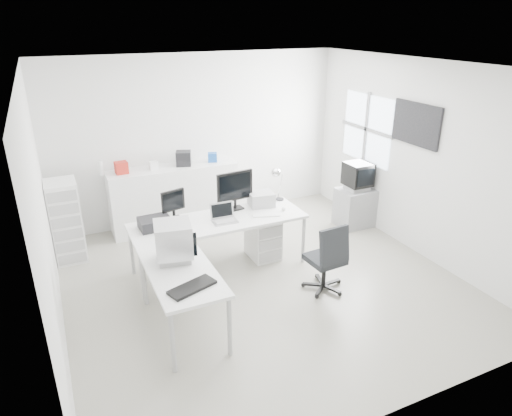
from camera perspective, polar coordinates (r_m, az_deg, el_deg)
name	(u,v)px	position (r m, az deg, el deg)	size (l,w,h in m)	color
floor	(262,281)	(6.26, 0.78, -9.13)	(5.00, 5.00, 0.01)	#B2B1A0
ceiling	(264,66)	(5.34, 0.95, 17.33)	(5.00, 5.00, 0.01)	white
back_wall	(199,139)	(7.88, -7.14, 8.58)	(5.00, 0.02, 2.80)	silver
left_wall	(43,219)	(5.15, -25.08, -1.20)	(0.02, 5.00, 2.80)	silver
right_wall	(418,159)	(7.05, 19.59, 5.74)	(0.02, 5.00, 2.80)	silver
window	(367,129)	(7.85, 13.66, 9.58)	(0.02, 1.20, 1.10)	white
wall_picture	(416,124)	(6.98, 19.39, 9.87)	(0.04, 0.90, 0.60)	black
main_desk	(219,244)	(6.41, -4.59, -4.51)	(2.40, 0.80, 0.75)	white
side_desk	(183,299)	(5.29, -9.09, -11.21)	(0.70, 1.40, 0.75)	white
drawer_pedestal	(263,238)	(6.73, 0.88, -3.77)	(0.40, 0.50, 0.60)	white
inkjet_printer	(155,223)	(6.10, -12.54, -1.84)	(0.40, 0.31, 0.14)	black
lcd_monitor_small	(173,205)	(6.24, -10.29, 0.32)	(0.34, 0.19, 0.42)	black
lcd_monitor_large	(235,190)	(6.47, -2.65, 2.23)	(0.56, 0.22, 0.58)	black
laptop	(225,215)	(6.14, -3.96, -0.89)	(0.29, 0.30, 0.19)	#B7B7BA
white_keyboard	(266,215)	(6.35, 1.28, -0.88)	(0.39, 0.12, 0.02)	white
white_mouse	(283,209)	(6.51, 3.46, -0.11)	(0.06, 0.06, 0.06)	white
laser_printer	(261,199)	(6.67, 0.66, 1.15)	(0.35, 0.30, 0.20)	#9D9D9D
desk_lamp	(280,184)	(6.83, 3.03, 2.98)	(0.17, 0.17, 0.50)	silver
crt_monitor	(173,241)	(5.19, -10.29, -4.13)	(0.42, 0.42, 0.48)	#B7B7BA
black_keyboard	(192,287)	(4.75, -7.99, -9.78)	(0.50, 0.20, 0.03)	black
office_chair	(325,256)	(5.93, 8.63, -5.93)	(0.56, 0.56, 0.97)	#232528
tv_cabinet	(355,207)	(7.92, 12.28, 0.09)	(0.59, 0.49, 0.65)	gray
crt_tv	(358,177)	(7.73, 12.61, 3.85)	(0.50, 0.48, 0.45)	black
sideboard	(174,197)	(7.75, -10.17, 1.38)	(2.10, 0.53, 1.05)	white
clutter_box_a	(121,168)	(7.41, -16.48, 4.86)	(0.19, 0.17, 0.19)	#A82118
clutter_box_b	(153,165)	(7.50, -12.69, 5.22)	(0.13, 0.11, 0.13)	white
clutter_box_c	(184,158)	(7.60, -9.05, 6.14)	(0.24, 0.22, 0.24)	black
clutter_box_d	(212,157)	(7.75, -5.47, 6.33)	(0.15, 0.13, 0.15)	#174DA2
clutter_bottle	(101,168)	(7.41, -18.83, 4.71)	(0.07, 0.07, 0.22)	white
filing_cabinet	(66,221)	(7.09, -22.65, -1.53)	(0.42, 0.50, 1.20)	white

